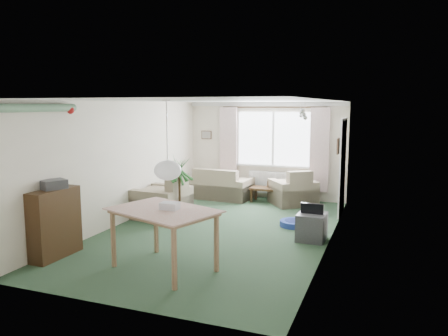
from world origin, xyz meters
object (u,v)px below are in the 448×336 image
(bookshelf, at_px, (55,223))
(tv_cube, at_px, (312,227))
(pet_bed, at_px, (294,223))
(sofa, at_px, (220,183))
(coffee_table, at_px, (267,195))
(houseplant, at_px, (180,189))
(armchair_left, at_px, (161,196))
(armchair_corner, at_px, (293,187))
(dining_table, at_px, (164,240))

(bookshelf, xyz_separation_m, tv_cube, (3.54, 2.24, -0.29))
(tv_cube, height_order, pet_bed, tv_cube)
(sofa, relative_size, bookshelf, 1.45)
(coffee_table, relative_size, houseplant, 0.60)
(houseplant, bearing_deg, armchair_left, 160.11)
(armchair_corner, xyz_separation_m, houseplant, (-1.80, -2.33, 0.24))
(armchair_left, xyz_separation_m, pet_bed, (2.74, 0.28, -0.40))
(houseplant, height_order, dining_table, houseplant)
(coffee_table, distance_m, tv_cube, 3.03)
(tv_cube, bearing_deg, houseplant, 175.54)
(dining_table, bearing_deg, tv_cube, 50.45)
(armchair_corner, height_order, coffee_table, armchair_corner)
(sofa, height_order, bookshelf, bookshelf)
(houseplant, height_order, tv_cube, houseplant)
(coffee_table, xyz_separation_m, pet_bed, (1.04, -1.87, -0.12))
(armchair_left, xyz_separation_m, bookshelf, (-0.34, -2.73, 0.07))
(coffee_table, distance_m, pet_bed, 2.14)
(houseplant, distance_m, pet_bed, 2.35)
(armchair_corner, distance_m, pet_bed, 1.95)
(dining_table, relative_size, pet_bed, 2.49)
(bookshelf, xyz_separation_m, pet_bed, (3.08, 3.00, -0.48))
(sofa, xyz_separation_m, dining_table, (0.99, -4.76, 0.04))
(bookshelf, bearing_deg, dining_table, 5.59)
(sofa, xyz_separation_m, armchair_corner, (1.84, -0.02, 0.04))
(coffee_table, height_order, tv_cube, tv_cube)
(armchair_corner, xyz_separation_m, tv_cube, (0.88, -2.63, -0.18))
(coffee_table, bearing_deg, armchair_left, -128.35)
(armchair_corner, xyz_separation_m, coffee_table, (-0.62, -0.00, -0.24))
(pet_bed, bearing_deg, coffee_table, 119.16)
(armchair_left, bearing_deg, houseplant, 74.67)
(armchair_corner, relative_size, houseplant, 0.72)
(bookshelf, relative_size, dining_table, 0.78)
(armchair_left, height_order, bookshelf, bookshelf)
(bookshelf, bearing_deg, coffee_table, 68.55)
(armchair_left, bearing_deg, dining_table, 34.07)
(armchair_corner, distance_m, houseplant, 2.96)
(coffee_table, height_order, bookshelf, bookshelf)
(armchair_left, distance_m, pet_bed, 2.78)
(houseplant, xyz_separation_m, pet_bed, (2.22, 0.46, -0.60))
(pet_bed, bearing_deg, armchair_corner, 102.66)
(sofa, distance_m, dining_table, 4.86)
(armchair_corner, bearing_deg, tv_cube, 71.58)
(armchair_left, xyz_separation_m, coffee_table, (1.70, 2.14, -0.28))
(bookshelf, distance_m, houseplant, 2.68)
(dining_table, bearing_deg, coffee_table, 87.21)
(armchair_corner, relative_size, coffee_table, 1.19)
(armchair_corner, relative_size, bookshelf, 0.89)
(armchair_corner, height_order, bookshelf, bookshelf)
(armchair_corner, bearing_deg, sofa, -37.72)
(sofa, xyz_separation_m, pet_bed, (2.26, -1.89, -0.33))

